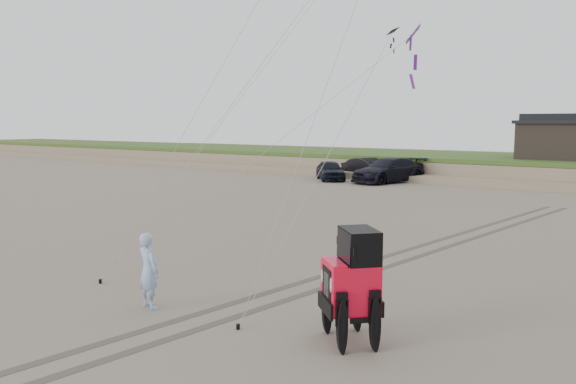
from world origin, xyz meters
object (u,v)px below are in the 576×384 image
Objects in this scene: truck_b at (369,168)px; man at (149,271)px; cabin at (565,139)px; truck_c at (388,170)px; truck_a at (330,170)px; jeep at (350,297)px.

truck_b is 32.96m from man.
truck_b is at bearing -62.35° from man.
cabin is 13.31m from truck_c.
man is (12.17, -28.35, 0.16)m from truck_a.
cabin is 3.50× the size of man.
cabin is 14.58m from truck_b.
man is at bearing -125.84° from jeep.
jeep is (17.09, -27.40, 0.17)m from truck_a.
truck_c is (2.59, -1.92, 0.10)m from truck_b.
cabin is at bearing 136.66° from jeep.
cabin is at bearing -84.88° from man.
cabin reaches higher than truck_a.
truck_c is at bearing 157.28° from jeep.
jeep is at bearing -159.72° from man.
cabin is 1.31× the size of truck_b.
truck_b is 2.66× the size of man.
truck_c is (-10.51, -7.83, -2.33)m from cabin.
jeep is at bearing -86.57° from cabin.
cabin is 37.38m from man.
truck_c is 31.12m from jeep.
truck_b is 0.98× the size of jeep.
man is (10.35, -31.29, 0.11)m from truck_b.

